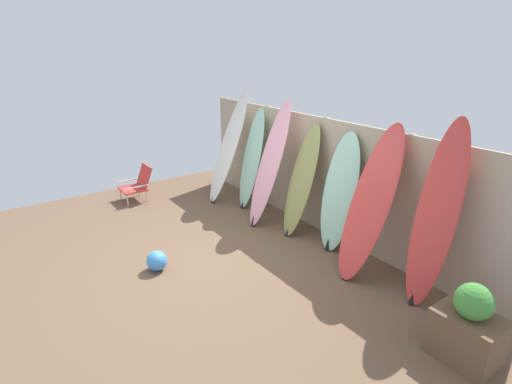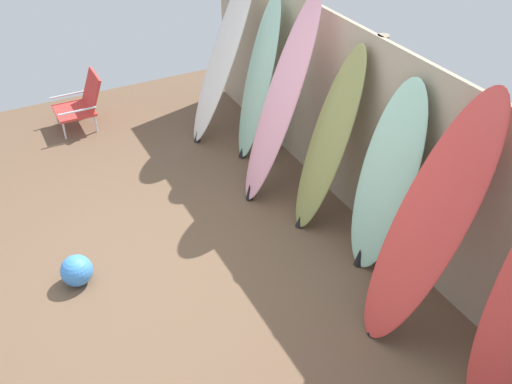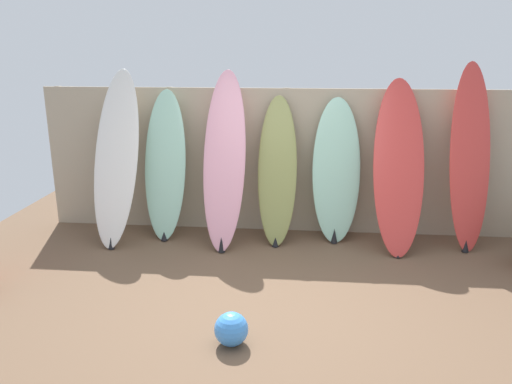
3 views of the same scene
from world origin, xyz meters
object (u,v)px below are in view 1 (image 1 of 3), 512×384
surfboard_pink_2 (270,165)px  surfboard_seafoam_4 (339,194)px  surfboard_seafoam_1 (251,160)px  beach_ball (157,261)px  surfboard_white_0 (228,148)px  beach_chair (138,183)px  surfboard_red_5 (370,204)px  planter_box (468,328)px  surfboard_red_6 (436,217)px  surfboard_olive_3 (301,181)px

surfboard_pink_2 → surfboard_seafoam_4: size_ratio=1.19×
surfboard_seafoam_1 → beach_ball: size_ratio=6.66×
surfboard_white_0 → beach_chair: 1.88m
surfboard_seafoam_1 → surfboard_seafoam_4: (2.06, 0.08, -0.04)m
surfboard_seafoam_1 → surfboard_pink_2: surfboard_pink_2 is taller
surfboard_red_5 → planter_box: 1.76m
surfboard_seafoam_1 → beach_chair: size_ratio=2.76×
planter_box → surfboard_red_6: bearing=144.7°
surfboard_white_0 → planter_box: bearing=-4.7°
surfboard_red_5 → beach_ball: bearing=-126.2°
planter_box → beach_ball: 3.65m
surfboard_red_6 → beach_chair: (-5.08, -1.58, -0.73)m
surfboard_white_0 → surfboard_red_5: size_ratio=1.05×
surfboard_white_0 → beach_ball: size_ratio=7.56×
surfboard_olive_3 → surfboard_red_5: size_ratio=0.89×
surfboard_seafoam_1 → surfboard_red_5: 2.74m
surfboard_olive_3 → surfboard_red_6: size_ratio=0.81×
surfboard_red_5 → beach_chair: 4.57m
surfboard_olive_3 → surfboard_red_5: surfboard_red_5 is taller
surfboard_olive_3 → beach_chair: size_ratio=2.67×
surfboard_white_0 → surfboard_seafoam_1: surfboard_white_0 is taller
surfboard_olive_3 → surfboard_seafoam_1: bearing=179.4°
surfboard_olive_3 → beach_chair: (-2.90, -1.57, -0.53)m
surfboard_red_5 → surfboard_red_6: (0.80, 0.11, 0.09)m
surfboard_white_0 → surfboard_seafoam_4: bearing=5.0°
planter_box → surfboard_pink_2: bearing=173.8°
beach_chair → surfboard_olive_3: bearing=27.8°
surfboard_seafoam_1 → surfboard_olive_3: 1.36m
surfboard_white_0 → beach_chair: bearing=-124.8°
surfboard_red_6 → surfboard_seafoam_4: bearing=177.1°
surfboard_pink_2 → surfboard_seafoam_1: bearing=167.6°
surfboard_white_0 → surfboard_olive_3: size_ratio=1.18×
surfboard_red_6 → surfboard_seafoam_1: bearing=-179.9°
surfboard_seafoam_1 → surfboard_olive_3: surfboard_seafoam_1 is taller
surfboard_red_5 → surfboard_pink_2: bearing=-178.3°
surfboard_olive_3 → surfboard_seafoam_4: surfboard_olive_3 is taller
surfboard_red_5 → surfboard_olive_3: bearing=176.3°
surfboard_red_6 → surfboard_olive_3: bearing=-179.5°
surfboard_red_5 → beach_chair: surfboard_red_5 is taller
surfboard_seafoam_4 → surfboard_red_5: surfboard_red_5 is taller
surfboard_seafoam_1 → surfboard_red_6: 3.55m
surfboard_pink_2 → surfboard_olive_3: bearing=13.9°
surfboard_red_6 → planter_box: bearing=-35.3°
surfboard_white_0 → surfboard_seafoam_4: (2.60, 0.23, -0.17)m
surfboard_pink_2 → beach_chair: bearing=-148.3°
surfboard_seafoam_4 → beach_chair: bearing=-155.2°
surfboard_white_0 → planter_box: surfboard_white_0 is taller
surfboard_red_5 → surfboard_red_6: bearing=7.7°
surfboard_white_0 → surfboard_red_5: surfboard_white_0 is taller
surfboard_seafoam_4 → planter_box: bearing=-15.5°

